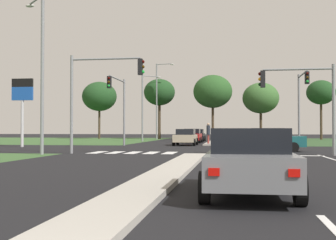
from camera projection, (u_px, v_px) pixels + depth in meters
name	position (u px, v px, depth m)	size (l,w,h in m)	color
ground_plane	(204.00, 149.00, 32.37)	(200.00, 200.00, 0.00)	black
grass_verge_far_left	(27.00, 140.00, 60.28)	(35.00, 35.00, 0.01)	#385B2D
median_island_near	(165.00, 175.00, 13.58)	(1.20, 22.00, 0.14)	#ADA89E
median_island_far	(217.00, 140.00, 57.11)	(1.20, 36.00, 0.14)	gray
lane_dash_near	(333.00, 228.00, 6.55)	(0.14, 2.00, 0.01)	silver
lane_dash_second	(285.00, 181.00, 12.48)	(0.14, 2.00, 0.01)	silver
lane_dash_third	(268.00, 165.00, 18.42)	(0.14, 2.00, 0.01)	silver
lane_dash_fourth	(260.00, 156.00, 24.36)	(0.14, 2.00, 0.01)	silver
stop_bar_near	(265.00, 155.00, 24.90)	(6.40, 0.50, 0.01)	silver
crosswalk_bar_near	(98.00, 152.00, 28.15)	(0.70, 2.80, 0.01)	silver
crosswalk_bar_second	(115.00, 152.00, 27.98)	(0.70, 2.80, 0.01)	silver
crosswalk_bar_third	(133.00, 153.00, 27.82)	(0.70, 2.80, 0.01)	silver
crosswalk_bar_fourth	(151.00, 153.00, 27.65)	(0.70, 2.80, 0.01)	silver
crosswalk_bar_fifth	(170.00, 153.00, 27.49)	(0.70, 2.80, 0.01)	silver
car_teal_near	(269.00, 139.00, 29.52)	(4.51, 2.04, 1.54)	#19565B
car_grey_second	(249.00, 160.00, 9.99)	(2.03, 4.51, 1.48)	slate
car_black_third	(197.00, 135.00, 54.37)	(1.95, 4.56, 1.49)	black
car_red_fourth	(192.00, 136.00, 48.06)	(2.01, 4.53, 1.52)	#A31919
car_beige_fifth	(186.00, 137.00, 40.78)	(2.04, 4.58, 1.49)	#BCAD8E
traffic_signal_far_right	(302.00, 96.00, 36.33)	(0.32, 4.63, 6.13)	gray
traffic_signal_near_left	(97.00, 86.00, 26.79)	(4.59, 0.32, 5.93)	gray
traffic_signal_far_left	(119.00, 98.00, 38.24)	(0.32, 5.26, 5.96)	gray
traffic_signal_near_right	(304.00, 93.00, 25.05)	(4.21, 0.32, 5.09)	gray
street_lamp_second	(41.00, 65.00, 26.05)	(1.93, 1.85, 9.34)	gray
street_lamp_third	(144.00, 103.00, 54.57)	(2.19, 1.62, 8.12)	gray
street_lamp_fourth	(158.00, 97.00, 64.57)	(2.70, 0.70, 10.96)	gray
pedestrian_at_median	(208.00, 131.00, 41.09)	(0.34, 0.34, 1.92)	maroon
fuel_price_totem	(22.00, 97.00, 37.02)	(1.80, 0.24, 5.66)	silver
treeline_near	(99.00, 97.00, 69.53)	(5.36, 5.36, 8.86)	#423323
treeline_second	(159.00, 93.00, 67.40)	(4.69, 4.69, 9.06)	#423323
treeline_third	(213.00, 92.00, 63.49)	(5.52, 5.52, 9.19)	#423323
treeline_fourth	(261.00, 98.00, 63.93)	(5.18, 5.18, 8.14)	#423323
treeline_fifth	(321.00, 93.00, 63.28)	(4.06, 4.06, 8.42)	#423323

